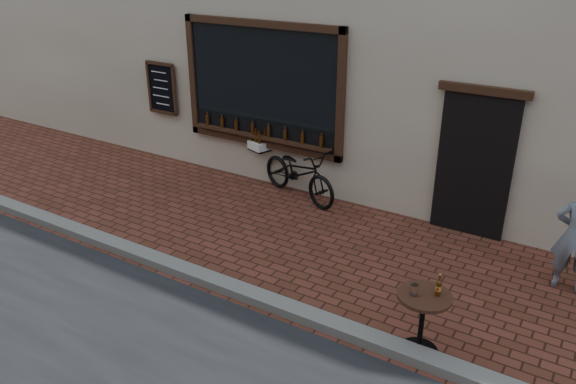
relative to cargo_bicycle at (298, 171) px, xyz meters
The scene contains 4 objects.
ground 3.40m from the cargo_bicycle, 72.46° to the right, with size 90.00×90.00×0.00m, color #4F2619.
kerb 3.21m from the cargo_bicycle, 71.37° to the right, with size 90.00×0.25×0.12m, color slate.
cargo_bicycle is the anchor object (origin of this frame).
bistro_table 4.34m from the cargo_bicycle, 41.22° to the right, with size 0.59×0.59×1.01m.
Camera 1 is at (3.62, -4.65, 4.18)m, focal length 35.00 mm.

